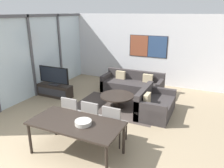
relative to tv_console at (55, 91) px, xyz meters
name	(u,v)px	position (x,y,z in m)	size (l,w,h in m)	color
wall_back	(141,49)	(2.20, 2.87, 1.19)	(6.85, 0.09, 2.80)	silver
window_wall_left	(31,53)	(-0.73, -0.20, 1.31)	(0.07, 6.16, 2.80)	silver
area_rug	(117,106)	(2.34, 0.12, -0.22)	(2.65, 1.73, 0.01)	#473D38
tv_console	(55,91)	(0.00, 0.00, 0.00)	(1.28, 0.40, 0.44)	black
television	(54,76)	(0.00, 0.00, 0.54)	(1.20, 0.20, 0.65)	#2D2D33
sofa_main	(133,85)	(2.34, 1.59, 0.05)	(2.23, 0.90, 0.76)	#383333
sofa_side	(153,105)	(3.52, 0.10, 0.05)	(0.90, 1.46, 0.76)	#383333
coffee_table	(117,98)	(2.34, 0.12, 0.07)	(1.06, 1.06, 0.38)	black
dining_table	(76,125)	(2.54, -2.45, 0.46)	(1.91, 0.94, 0.74)	black
dining_chair_left	(73,113)	(1.98, -1.77, 0.32)	(0.46, 0.46, 0.96)	gray
dining_chair_centre	(93,117)	(2.54, -1.77, 0.32)	(0.46, 0.46, 0.96)	gray
dining_chair_right	(114,123)	(3.10, -1.81, 0.32)	(0.46, 0.46, 0.96)	gray
fruit_bowl	(83,122)	(2.73, -2.46, 0.57)	(0.34, 0.34, 0.08)	#B7B2A8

